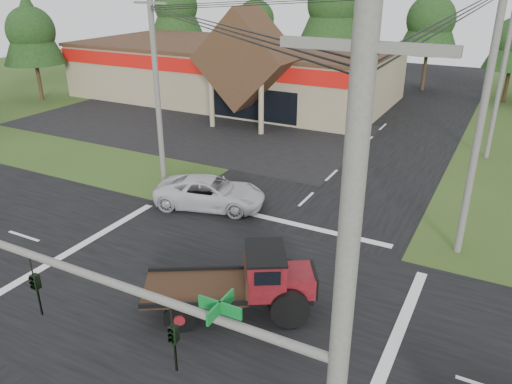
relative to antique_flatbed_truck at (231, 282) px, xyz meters
The scene contains 16 objects.
ground 1.92m from the antique_flatbed_truck, 165.29° to the left, with size 120.00×120.00×0.00m, color #2C4017.
road_ns 1.91m from the antique_flatbed_truck, 165.29° to the left, with size 12.00×120.00×0.02m, color black.
road_ew 1.91m from the antique_flatbed_truck, 165.29° to the left, with size 120.00×12.00×0.02m, color black.
parking_apron 24.78m from the antique_flatbed_truck, 128.50° to the left, with size 28.00×14.00×0.02m, color black.
cvs_building 34.52m from the antique_flatbed_truck, 119.75° to the left, with size 30.40×18.20×9.19m.
utility_pole_nr 10.35m from the antique_flatbed_truck, 49.49° to the right, with size 2.00×0.30×11.00m.
utility_pole_nw 13.25m from the antique_flatbed_truck, 138.34° to the left, with size 2.00×0.30×10.50m.
utility_pole_ne 11.62m from the antique_flatbed_truck, 51.77° to the left, with size 2.00×0.30×11.50m.
utility_pole_n 23.75m from the antique_flatbed_truck, 73.58° to the left, with size 2.00×0.30×11.20m.
tree_row_a 51.60m from the antique_flatbed_truck, 127.88° to the left, with size 6.72×6.72×12.12m.
tree_row_b 47.78m from the antique_flatbed_truck, 116.81° to the left, with size 5.60×5.60×10.10m.
tree_row_c 43.56m from the antique_flatbed_truck, 105.42° to the left, with size 7.28×7.28×13.13m.
tree_row_d 42.83m from the antique_flatbed_truck, 91.90° to the left, with size 6.16×6.16×11.11m.
tree_side_w 39.51m from the antique_flatbed_truck, 148.63° to the left, with size 5.60×5.60×10.10m.
antique_flatbed_truck is the anchor object (origin of this frame).
white_pickup 9.12m from the antique_flatbed_truck, 127.32° to the left, with size 2.62×5.69×1.58m, color silver.
Camera 1 is at (9.07, -13.04, 11.10)m, focal length 35.00 mm.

